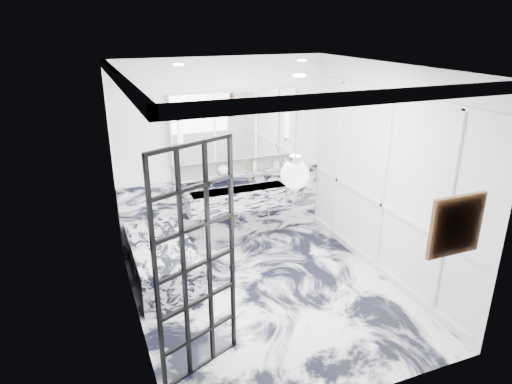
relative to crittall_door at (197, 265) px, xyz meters
name	(u,v)px	position (x,y,z in m)	size (l,w,h in m)	color
floor	(270,296)	(1.14, 0.88, -1.15)	(3.60, 3.60, 0.00)	white
ceiling	(273,67)	(1.14, 0.88, 1.65)	(3.60, 3.60, 0.00)	white
wall_back	(223,153)	(1.14, 2.68, 0.25)	(3.60, 3.60, 0.00)	white
wall_front	(361,265)	(1.14, -0.92, 0.25)	(3.60, 3.60, 0.00)	white
wall_left	(130,213)	(-0.46, 0.88, 0.25)	(3.60, 3.60, 0.00)	white
wall_right	(386,176)	(2.74, 0.88, 0.25)	(3.60, 3.60, 0.00)	white
marble_clad_back	(225,207)	(1.14, 2.65, -0.62)	(3.18, 0.05, 1.05)	white
marble_clad_left	(132,218)	(-0.45, 0.88, 0.19)	(0.02, 3.56, 2.68)	white
panel_molding	(384,183)	(2.72, 0.88, 0.15)	(0.03, 3.40, 2.30)	white
soap_bottle_a	(255,165)	(1.61, 2.59, 0.04)	(0.08, 0.08, 0.20)	#8C5919
soap_bottle_b	(276,163)	(1.97, 2.59, 0.02)	(0.07, 0.07, 0.15)	#4C4C51
soap_bottle_c	(286,162)	(2.14, 2.59, 0.01)	(0.11, 0.11, 0.14)	silver
face_pot	(223,170)	(1.09, 2.59, 0.02)	(0.16, 0.16, 0.16)	white
amber_bottle	(249,168)	(1.52, 2.59, -0.01)	(0.04, 0.04, 0.10)	#8C5919
flower_vase	(190,264)	(0.15, 0.98, -0.54)	(0.08, 0.08, 0.12)	silver
crittall_door	(197,265)	(0.00, 0.00, 0.00)	(0.88, 0.04, 2.30)	black
artwork	(456,226)	(2.14, -0.88, 0.41)	(0.47, 0.05, 0.47)	#D14E15
pendant_light	(295,175)	(0.84, -0.27, 0.86)	(0.25, 0.25, 0.25)	white
trough_sink	(239,199)	(1.29, 2.43, -0.42)	(1.60, 0.45, 0.30)	silver
ledge	(235,174)	(1.29, 2.60, -0.08)	(1.90, 0.14, 0.04)	silver
subway_tile	(233,165)	(1.29, 2.66, 0.06)	(1.90, 0.03, 0.23)	white
mirror_cabinet	(234,125)	(1.29, 2.60, 0.67)	(1.90, 0.16, 1.00)	white
sconce_left	(180,134)	(0.47, 2.51, 0.63)	(0.07, 0.07, 0.40)	white
sconce_right	(287,125)	(2.11, 2.51, 0.63)	(0.07, 0.07, 0.40)	white
bathtub	(162,261)	(-0.04, 1.77, -0.87)	(0.75, 1.65, 0.55)	silver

